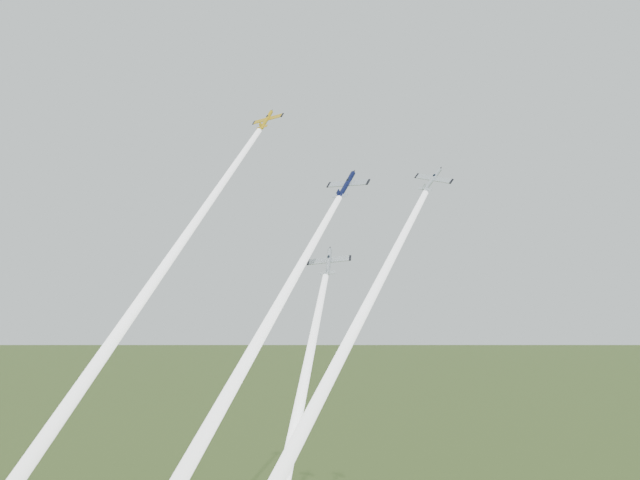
{
  "coord_description": "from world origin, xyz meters",
  "views": [
    {
      "loc": [
        39.96,
        -125.32,
        86.37
      ],
      "look_at": [
        0.0,
        -6.0,
        92.0
      ],
      "focal_mm": 45.0,
      "sensor_mm": 36.0,
      "label": 1
    }
  ],
  "objects_px": {
    "plane_yellow": "(267,120)",
    "plane_silver_right": "(432,180)",
    "plane_navy": "(346,185)",
    "plane_silver_low": "(329,262)"
  },
  "relations": [
    {
      "from": "plane_navy",
      "to": "plane_silver_right",
      "type": "xyz_separation_m",
      "value": [
        13.71,
        2.44,
        0.6
      ]
    },
    {
      "from": "plane_navy",
      "to": "plane_silver_right",
      "type": "distance_m",
      "value": 13.94
    },
    {
      "from": "plane_navy",
      "to": "plane_silver_right",
      "type": "bearing_deg",
      "value": 24.5
    },
    {
      "from": "plane_silver_right",
      "to": "plane_silver_low",
      "type": "height_order",
      "value": "plane_silver_right"
    },
    {
      "from": "plane_yellow",
      "to": "plane_silver_low",
      "type": "height_order",
      "value": "plane_yellow"
    },
    {
      "from": "plane_navy",
      "to": "plane_silver_low",
      "type": "distance_m",
      "value": 13.72
    },
    {
      "from": "plane_yellow",
      "to": "plane_silver_right",
      "type": "xyz_separation_m",
      "value": [
        30.84,
        -4.77,
        -12.56
      ]
    },
    {
      "from": "plane_yellow",
      "to": "plane_silver_right",
      "type": "bearing_deg",
      "value": 4.01
    },
    {
      "from": "plane_silver_low",
      "to": "plane_navy",
      "type": "bearing_deg",
      "value": 67.6
    },
    {
      "from": "plane_yellow",
      "to": "plane_navy",
      "type": "relative_size",
      "value": 0.83
    }
  ]
}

